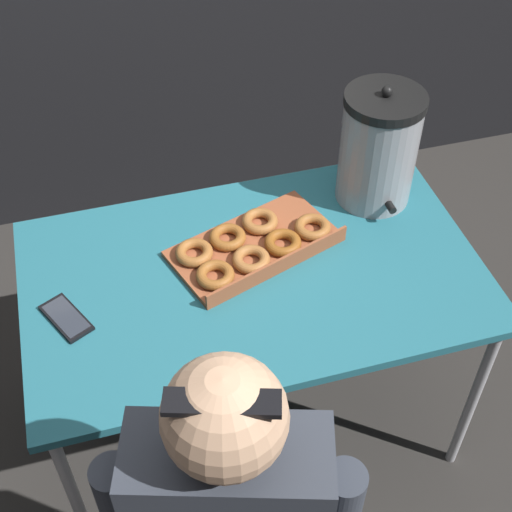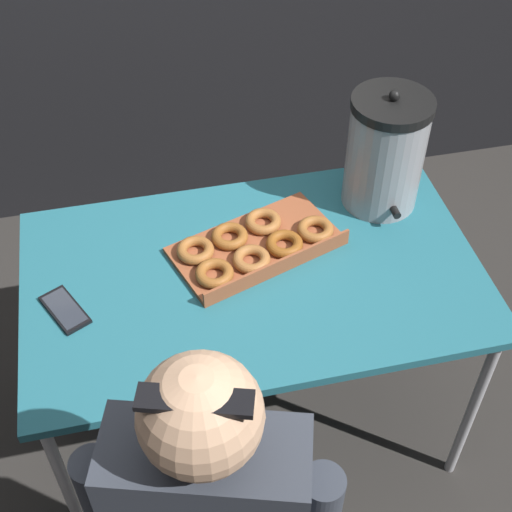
% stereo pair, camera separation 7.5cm
% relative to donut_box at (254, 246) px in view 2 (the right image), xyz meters
% --- Properties ---
extents(ground_plane, '(12.00, 12.00, 0.00)m').
position_rel_donut_box_xyz_m(ground_plane, '(-0.02, -0.08, -0.75)').
color(ground_plane, '#2D2B28').
extents(folding_table, '(1.27, 0.77, 0.73)m').
position_rel_donut_box_xyz_m(folding_table, '(-0.02, -0.08, -0.07)').
color(folding_table, '#236675').
rests_on(folding_table, ground).
extents(donut_box, '(0.53, 0.39, 0.05)m').
position_rel_donut_box_xyz_m(donut_box, '(0.00, 0.00, 0.00)').
color(donut_box, brown).
rests_on(donut_box, folding_table).
extents(coffee_urn, '(0.23, 0.26, 0.39)m').
position_rel_donut_box_xyz_m(coffee_urn, '(0.42, 0.14, 0.16)').
color(coffee_urn, '#939399').
rests_on(coffee_urn, folding_table).
extents(cell_phone, '(0.14, 0.18, 0.01)m').
position_rel_donut_box_xyz_m(cell_phone, '(-0.53, -0.11, -0.02)').
color(cell_phone, black).
rests_on(cell_phone, folding_table).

